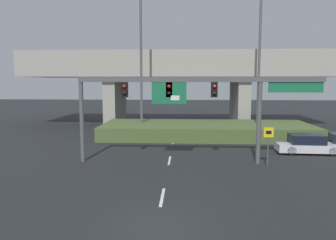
{
  "coord_description": "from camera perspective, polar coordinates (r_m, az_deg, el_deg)",
  "views": [
    {
      "loc": [
        1.01,
        -11.41,
        5.24
      ],
      "look_at": [
        0.0,
        7.87,
        2.93
      ],
      "focal_mm": 35.0,
      "sensor_mm": 36.0,
      "label": 1
    }
  ],
  "objects": [
    {
      "name": "signal_gantry",
      "position": [
        20.68,
        3.88,
        4.67
      ],
      "size": [
        15.38,
        0.44,
        5.49
      ],
      "color": "#515456",
      "rests_on": "ground"
    },
    {
      "name": "highway_light_pole_far",
      "position": [
        31.92,
        -4.74,
        12.68
      ],
      "size": [
        0.7,
        0.36,
        16.26
      ],
      "color": "#515456",
      "rests_on": "ground"
    },
    {
      "name": "overpass_bridge",
      "position": [
        39.85,
        1.56,
        8.12
      ],
      "size": [
        35.61,
        8.96,
        8.59
      ],
      "color": "#A39E93",
      "rests_on": "ground"
    },
    {
      "name": "highway_light_pole_near",
      "position": [
        32.6,
        15.63,
        10.93
      ],
      "size": [
        0.7,
        0.36,
        14.69
      ],
      "color": "#515456",
      "rests_on": "ground"
    },
    {
      "name": "ground_plane",
      "position": [
        12.6,
        -1.97,
        -17.76
      ],
      "size": [
        160.0,
        160.0,
        0.0
      ],
      "primitive_type": "plane",
      "color": "black"
    },
    {
      "name": "lane_markings",
      "position": [
        25.2,
        0.64,
        -5.18
      ],
      "size": [
        0.14,
        36.8,
        0.01
      ],
      "color": "silver",
      "rests_on": "ground"
    },
    {
      "name": "grass_embankment",
      "position": [
        31.19,
        6.69,
        -1.76
      ],
      "size": [
        19.45,
        7.31,
        1.23
      ],
      "color": "#4C6033",
      "rests_on": "ground"
    },
    {
      "name": "speed_limit_sign",
      "position": [
        20.95,
        17.07,
        -3.45
      ],
      "size": [
        0.6,
        0.11,
        2.48
      ],
      "color": "#4C4C4C",
      "rests_on": "ground"
    },
    {
      "name": "parked_sedan_near_right",
      "position": [
        25.93,
        23.19,
        -3.95
      ],
      "size": [
        4.63,
        1.98,
        1.39
      ],
      "rotation": [
        0.0,
        0.0,
        -0.05
      ],
      "color": "silver",
      "rests_on": "ground"
    }
  ]
}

